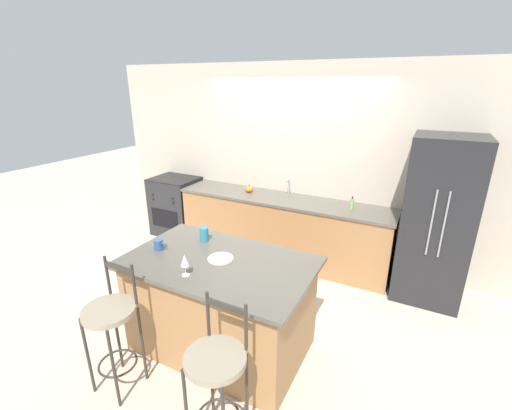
{
  "coord_description": "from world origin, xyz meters",
  "views": [
    {
      "loc": [
        1.74,
        -3.8,
        2.44
      ],
      "look_at": [
        0.08,
        -0.59,
        1.14
      ],
      "focal_mm": 24.0,
      "sensor_mm": 36.0,
      "label": 1
    }
  ],
  "objects_px": {
    "oven_range": "(177,206)",
    "pumpkin_decoration": "(249,189)",
    "refrigerator": "(437,221)",
    "bar_stool_near": "(112,323)",
    "coffee_mug": "(159,245)",
    "dinner_plate": "(221,258)",
    "wine_glass": "(185,261)",
    "tumbler_cup": "(204,234)",
    "bar_stool_far": "(217,373)",
    "soap_bottle": "(352,204)"
  },
  "relations": [
    {
      "from": "oven_range",
      "to": "pumpkin_decoration",
      "type": "height_order",
      "value": "pumpkin_decoration"
    },
    {
      "from": "refrigerator",
      "to": "bar_stool_near",
      "type": "bearing_deg",
      "value": -129.82
    },
    {
      "from": "bar_stool_near",
      "to": "coffee_mug",
      "type": "distance_m",
      "value": 0.8
    },
    {
      "from": "dinner_plate",
      "to": "pumpkin_decoration",
      "type": "height_order",
      "value": "pumpkin_decoration"
    },
    {
      "from": "wine_glass",
      "to": "tumbler_cup",
      "type": "bearing_deg",
      "value": 111.95
    },
    {
      "from": "bar_stool_far",
      "to": "coffee_mug",
      "type": "relative_size",
      "value": 9.35
    },
    {
      "from": "refrigerator",
      "to": "soap_bottle",
      "type": "distance_m",
      "value": 0.96
    },
    {
      "from": "refrigerator",
      "to": "tumbler_cup",
      "type": "height_order",
      "value": "refrigerator"
    },
    {
      "from": "wine_glass",
      "to": "soap_bottle",
      "type": "bearing_deg",
      "value": 69.16
    },
    {
      "from": "bar_stool_near",
      "to": "wine_glass",
      "type": "relative_size",
      "value": 5.93
    },
    {
      "from": "bar_stool_near",
      "to": "tumbler_cup",
      "type": "relative_size",
      "value": 7.82
    },
    {
      "from": "oven_range",
      "to": "tumbler_cup",
      "type": "distance_m",
      "value": 2.47
    },
    {
      "from": "bar_stool_far",
      "to": "tumbler_cup",
      "type": "bearing_deg",
      "value": 128.12
    },
    {
      "from": "dinner_plate",
      "to": "pumpkin_decoration",
      "type": "distance_m",
      "value": 2.05
    },
    {
      "from": "refrigerator",
      "to": "wine_glass",
      "type": "distance_m",
      "value": 2.86
    },
    {
      "from": "bar_stool_far",
      "to": "wine_glass",
      "type": "relative_size",
      "value": 5.93
    },
    {
      "from": "oven_range",
      "to": "bar_stool_near",
      "type": "height_order",
      "value": "bar_stool_near"
    },
    {
      "from": "bar_stool_far",
      "to": "coffee_mug",
      "type": "height_order",
      "value": "bar_stool_far"
    },
    {
      "from": "bar_stool_far",
      "to": "tumbler_cup",
      "type": "height_order",
      "value": "bar_stool_far"
    },
    {
      "from": "bar_stool_far",
      "to": "dinner_plate",
      "type": "height_order",
      "value": "bar_stool_far"
    },
    {
      "from": "coffee_mug",
      "to": "soap_bottle",
      "type": "xyz_separation_m",
      "value": [
        1.37,
        1.99,
        0.01
      ]
    },
    {
      "from": "pumpkin_decoration",
      "to": "soap_bottle",
      "type": "distance_m",
      "value": 1.49
    },
    {
      "from": "bar_stool_near",
      "to": "tumbler_cup",
      "type": "xyz_separation_m",
      "value": [
        0.16,
        1.06,
        0.38
      ]
    },
    {
      "from": "pumpkin_decoration",
      "to": "tumbler_cup",
      "type": "bearing_deg",
      "value": -76.74
    },
    {
      "from": "bar_stool_near",
      "to": "refrigerator",
      "type": "bearing_deg",
      "value": 50.18
    },
    {
      "from": "soap_bottle",
      "to": "bar_stool_far",
      "type": "bearing_deg",
      "value": -95.03
    },
    {
      "from": "dinner_plate",
      "to": "tumbler_cup",
      "type": "relative_size",
      "value": 1.63
    },
    {
      "from": "bar_stool_near",
      "to": "bar_stool_far",
      "type": "distance_m",
      "value": 1.01
    },
    {
      "from": "bar_stool_near",
      "to": "soap_bottle",
      "type": "relative_size",
      "value": 6.68
    },
    {
      "from": "tumbler_cup",
      "to": "pumpkin_decoration",
      "type": "distance_m",
      "value": 1.71
    },
    {
      "from": "tumbler_cup",
      "to": "dinner_plate",
      "type": "bearing_deg",
      "value": -34.84
    },
    {
      "from": "wine_glass",
      "to": "tumbler_cup",
      "type": "distance_m",
      "value": 0.65
    },
    {
      "from": "tumbler_cup",
      "to": "pumpkin_decoration",
      "type": "xyz_separation_m",
      "value": [
        -0.39,
        1.66,
        -0.04
      ]
    },
    {
      "from": "dinner_plate",
      "to": "oven_range",
      "type": "bearing_deg",
      "value": 138.32
    },
    {
      "from": "refrigerator",
      "to": "soap_bottle",
      "type": "bearing_deg",
      "value": 177.79
    },
    {
      "from": "bar_stool_far",
      "to": "coffee_mug",
      "type": "xyz_separation_m",
      "value": [
        -1.13,
        0.74,
        0.35
      ]
    },
    {
      "from": "oven_range",
      "to": "wine_glass",
      "type": "bearing_deg",
      "value": -48.15
    },
    {
      "from": "oven_range",
      "to": "pumpkin_decoration",
      "type": "bearing_deg",
      "value": 0.82
    },
    {
      "from": "refrigerator",
      "to": "soap_bottle",
      "type": "relative_size",
      "value": 11.37
    },
    {
      "from": "bar_stool_far",
      "to": "pumpkin_decoration",
      "type": "relative_size",
      "value": 9.7
    },
    {
      "from": "bar_stool_near",
      "to": "soap_bottle",
      "type": "distance_m",
      "value": 2.99
    },
    {
      "from": "bar_stool_near",
      "to": "pumpkin_decoration",
      "type": "xyz_separation_m",
      "value": [
        -0.23,
        2.72,
        0.33
      ]
    },
    {
      "from": "oven_range",
      "to": "coffee_mug",
      "type": "bearing_deg",
      "value": -53.13
    },
    {
      "from": "bar_stool_near",
      "to": "dinner_plate",
      "type": "height_order",
      "value": "bar_stool_near"
    },
    {
      "from": "oven_range",
      "to": "bar_stool_far",
      "type": "relative_size",
      "value": 0.86
    },
    {
      "from": "bar_stool_far",
      "to": "pumpkin_decoration",
      "type": "bearing_deg",
      "value": 114.37
    },
    {
      "from": "dinner_plate",
      "to": "wine_glass",
      "type": "xyz_separation_m",
      "value": [
        -0.11,
        -0.36,
        0.13
      ]
    },
    {
      "from": "coffee_mug",
      "to": "wine_glass",
      "type": "bearing_deg",
      "value": -26.07
    },
    {
      "from": "dinner_plate",
      "to": "coffee_mug",
      "type": "xyz_separation_m",
      "value": [
        -0.63,
        -0.11,
        0.04
      ]
    },
    {
      "from": "oven_range",
      "to": "soap_bottle",
      "type": "height_order",
      "value": "soap_bottle"
    }
  ]
}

